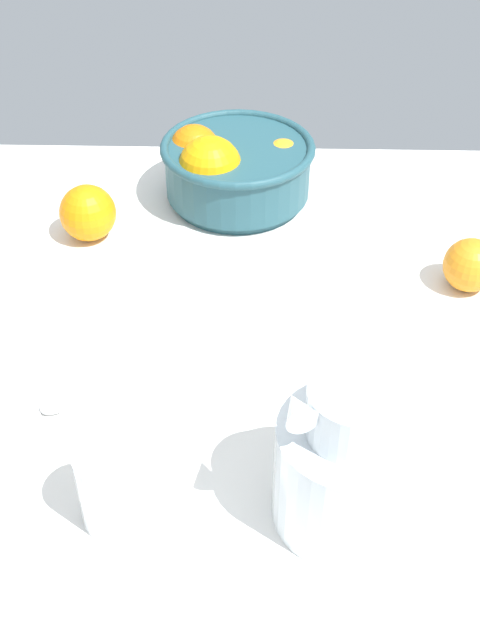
{
  "coord_description": "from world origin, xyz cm",
  "views": [
    {
      "loc": [
        -0.65,
        -65.17,
        61.97
      ],
      "look_at": [
        -2.29,
        -1.48,
        6.8
      ],
      "focal_mm": 44.78,
      "sensor_mm": 36.0,
      "label": 1
    }
  ],
  "objects_px": {
    "spoon": "(23,417)",
    "fruit_bowl": "(235,168)",
    "second_glass": "(112,491)",
    "juice_pitcher": "(346,471)",
    "loose_orange_2": "(470,265)",
    "loose_orange_3": "(88,213)"
  },
  "relations": [
    {
      "from": "spoon",
      "to": "fruit_bowl",
      "type": "bearing_deg",
      "value": 64.38
    },
    {
      "from": "second_glass",
      "to": "spoon",
      "type": "relative_size",
      "value": 0.63
    },
    {
      "from": "fruit_bowl",
      "to": "loose_orange_3",
      "type": "height_order",
      "value": "fruit_bowl"
    },
    {
      "from": "fruit_bowl",
      "to": "spoon",
      "type": "relative_size",
      "value": 1.53
    },
    {
      "from": "second_glass",
      "to": "juice_pitcher",
      "type": "bearing_deg",
      "value": 2.9
    },
    {
      "from": "loose_orange_2",
      "to": "spoon",
      "type": "xyz_separation_m",
      "value": [
        -0.5,
        -0.24,
        -0.03
      ]
    },
    {
      "from": "spoon",
      "to": "juice_pitcher",
      "type": "bearing_deg",
      "value": -18.09
    },
    {
      "from": "fruit_bowl",
      "to": "loose_orange_2",
      "type": "distance_m",
      "value": 0.35
    },
    {
      "from": "loose_orange_2",
      "to": "spoon",
      "type": "height_order",
      "value": "loose_orange_2"
    },
    {
      "from": "loose_orange_2",
      "to": "juice_pitcher",
      "type": "bearing_deg",
      "value": -117.76
    },
    {
      "from": "loose_orange_2",
      "to": "loose_orange_3",
      "type": "xyz_separation_m",
      "value": [
        -0.49,
        0.1,
        0.0
      ]
    },
    {
      "from": "juice_pitcher",
      "to": "spoon",
      "type": "distance_m",
      "value": 0.34
    },
    {
      "from": "loose_orange_3",
      "to": "loose_orange_2",
      "type": "bearing_deg",
      "value": -11.23
    },
    {
      "from": "juice_pitcher",
      "to": "second_glass",
      "type": "bearing_deg",
      "value": -177.1
    },
    {
      "from": "second_glass",
      "to": "loose_orange_2",
      "type": "bearing_deg",
      "value": 42.25
    },
    {
      "from": "loose_orange_2",
      "to": "spoon",
      "type": "distance_m",
      "value": 0.55
    },
    {
      "from": "spoon",
      "to": "loose_orange_3",
      "type": "bearing_deg",
      "value": 87.39
    },
    {
      "from": "second_glass",
      "to": "spoon",
      "type": "height_order",
      "value": "second_glass"
    },
    {
      "from": "fruit_bowl",
      "to": "loose_orange_3",
      "type": "relative_size",
      "value": 2.86
    },
    {
      "from": "second_glass",
      "to": "loose_orange_3",
      "type": "relative_size",
      "value": 1.18
    },
    {
      "from": "fruit_bowl",
      "to": "loose_orange_3",
      "type": "bearing_deg",
      "value": -152.81
    },
    {
      "from": "loose_orange_3",
      "to": "spoon",
      "type": "bearing_deg",
      "value": -92.61
    }
  ]
}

